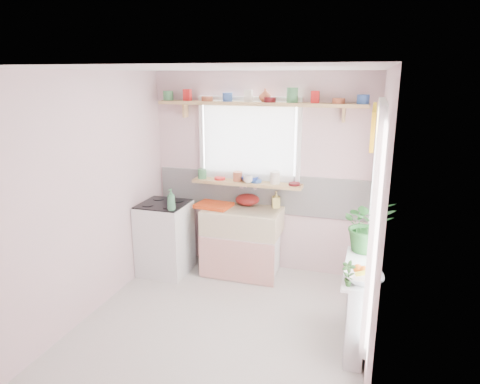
% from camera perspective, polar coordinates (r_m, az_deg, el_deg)
% --- Properties ---
extents(room, '(3.20, 3.20, 3.20)m').
position_cam_1_polar(room, '(4.54, 8.54, 1.43)').
color(room, beige).
rests_on(room, ground).
extents(sink_unit, '(0.95, 0.65, 1.11)m').
position_cam_1_polar(sink_unit, '(5.40, 0.31, -6.58)').
color(sink_unit, white).
rests_on(sink_unit, ground).
extents(cooker, '(0.58, 0.58, 0.93)m').
position_cam_1_polar(cooker, '(5.52, -9.96, -6.01)').
color(cooker, white).
rests_on(cooker, ground).
extents(radiator_ledge, '(0.22, 0.95, 0.78)m').
position_cam_1_polar(radiator_ledge, '(4.23, 15.37, -14.25)').
color(radiator_ledge, white).
rests_on(radiator_ledge, ground).
extents(windowsill, '(1.40, 0.22, 0.04)m').
position_cam_1_polar(windowsill, '(5.35, 0.91, 1.19)').
color(windowsill, tan).
rests_on(windowsill, room).
extents(pine_shelf, '(2.52, 0.24, 0.04)m').
position_cam_1_polar(pine_shelf, '(5.15, 2.56, 11.67)').
color(pine_shelf, tan).
rests_on(pine_shelf, room).
extents(shelf_crockery, '(2.47, 0.11, 0.12)m').
position_cam_1_polar(shelf_crockery, '(5.15, 2.31, 12.50)').
color(shelf_crockery, '#3F7F4C').
rests_on(shelf_crockery, pine_shelf).
extents(sill_crockery, '(1.35, 0.11, 0.12)m').
position_cam_1_polar(sill_crockery, '(5.35, 0.40, 2.00)').
color(sill_crockery, '#3F7F4C').
rests_on(sill_crockery, windowsill).
extents(dish_tray, '(0.46, 0.37, 0.04)m').
position_cam_1_polar(dish_tray, '(5.37, -3.52, -1.78)').
color(dish_tray, red).
rests_on(dish_tray, sink_unit).
extents(colander, '(0.38, 0.38, 0.14)m').
position_cam_1_polar(colander, '(5.43, 1.00, -1.01)').
color(colander, '#621210').
rests_on(colander, sink_unit).
extents(jade_plant, '(0.59, 0.55, 0.54)m').
position_cam_1_polar(jade_plant, '(4.33, 16.62, -4.20)').
color(jade_plant, '#255D26').
rests_on(jade_plant, radiator_ledge).
extents(fruit_bowl, '(0.39, 0.39, 0.08)m').
position_cam_1_polar(fruit_bowl, '(3.79, 16.12, -10.86)').
color(fruit_bowl, silver).
rests_on(fruit_bowl, radiator_ledge).
extents(herb_pot, '(0.13, 0.11, 0.22)m').
position_cam_1_polar(herb_pot, '(3.66, 14.24, -10.52)').
color(herb_pot, '#2C5B24').
rests_on(herb_pot, radiator_ledge).
extents(soap_bottle_sink, '(0.12, 0.12, 0.21)m').
position_cam_1_polar(soap_bottle_sink, '(5.33, 4.83, -1.00)').
color(soap_bottle_sink, '#CAB959').
rests_on(soap_bottle_sink, sink_unit).
extents(sill_cup, '(0.15, 0.15, 0.09)m').
position_cam_1_polar(sill_cup, '(5.27, 1.08, 1.70)').
color(sill_cup, silver).
rests_on(sill_cup, windowsill).
extents(sill_bowl, '(0.27, 0.27, 0.07)m').
position_cam_1_polar(sill_bowl, '(5.36, 1.30, 1.79)').
color(sill_bowl, '#3249A3').
rests_on(sill_bowl, windowsill).
extents(shelf_vase, '(0.16, 0.16, 0.15)m').
position_cam_1_polar(shelf_vase, '(5.19, 3.36, 12.75)').
color(shelf_vase, '#B35937').
rests_on(shelf_vase, pine_shelf).
extents(cooker_bottle, '(0.12, 0.12, 0.26)m').
position_cam_1_polar(cooker_bottle, '(5.05, -9.17, -1.01)').
color(cooker_bottle, '#418257').
rests_on(cooker_bottle, cooker).
extents(fruit, '(0.20, 0.14, 0.10)m').
position_cam_1_polar(fruit, '(3.76, 16.29, -9.98)').
color(fruit, orange).
rests_on(fruit, fruit_bowl).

